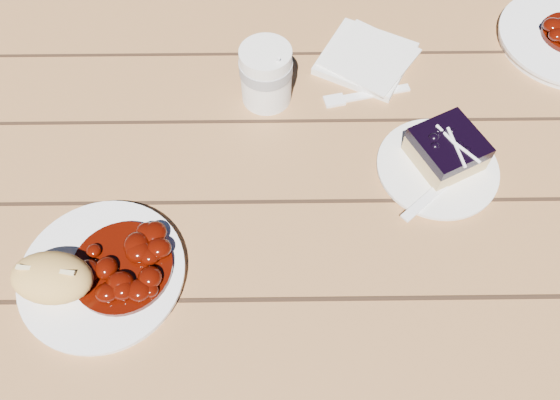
{
  "coord_description": "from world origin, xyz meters",
  "views": [
    {
      "loc": [
        -0.08,
        -0.51,
        1.48
      ],
      "look_at": [
        -0.07,
        -0.11,
        0.81
      ],
      "focal_mm": 35.0,
      "sensor_mm": 36.0,
      "label": 1
    }
  ],
  "objects_px": {
    "main_plate": "(103,274)",
    "dessert_plate": "(437,168)",
    "blueberry_cake": "(447,149)",
    "coffee_cup": "(266,75)",
    "picnic_table": "(318,209)",
    "bread_roll": "(52,278)"
  },
  "relations": [
    {
      "from": "main_plate",
      "to": "coffee_cup",
      "type": "distance_m",
      "value": 0.41
    },
    {
      "from": "picnic_table",
      "to": "main_plate",
      "type": "height_order",
      "value": "main_plate"
    },
    {
      "from": "picnic_table",
      "to": "coffee_cup",
      "type": "height_order",
      "value": "coffee_cup"
    },
    {
      "from": "main_plate",
      "to": "blueberry_cake",
      "type": "height_order",
      "value": "blueberry_cake"
    },
    {
      "from": "blueberry_cake",
      "to": "coffee_cup",
      "type": "height_order",
      "value": "coffee_cup"
    },
    {
      "from": "dessert_plate",
      "to": "coffee_cup",
      "type": "relative_size",
      "value": 1.75
    },
    {
      "from": "dessert_plate",
      "to": "coffee_cup",
      "type": "xyz_separation_m",
      "value": [
        -0.27,
        0.16,
        0.05
      ]
    },
    {
      "from": "bread_roll",
      "to": "dessert_plate",
      "type": "bearing_deg",
      "value": 19.58
    },
    {
      "from": "bread_roll",
      "to": "blueberry_cake",
      "type": "height_order",
      "value": "bread_roll"
    },
    {
      "from": "blueberry_cake",
      "to": "coffee_cup",
      "type": "relative_size",
      "value": 1.21
    },
    {
      "from": "main_plate",
      "to": "coffee_cup",
      "type": "xyz_separation_m",
      "value": [
        0.23,
        0.34,
        0.05
      ]
    },
    {
      "from": "picnic_table",
      "to": "blueberry_cake",
      "type": "height_order",
      "value": "blueberry_cake"
    },
    {
      "from": "bread_roll",
      "to": "blueberry_cake",
      "type": "bearing_deg",
      "value": 20.59
    },
    {
      "from": "blueberry_cake",
      "to": "main_plate",
      "type": "bearing_deg",
      "value": 174.19
    },
    {
      "from": "dessert_plate",
      "to": "blueberry_cake",
      "type": "bearing_deg",
      "value": 56.31
    },
    {
      "from": "bread_roll",
      "to": "dessert_plate",
      "type": "xyz_separation_m",
      "value": [
        0.56,
        0.2,
        -0.04
      ]
    },
    {
      "from": "main_plate",
      "to": "dessert_plate",
      "type": "height_order",
      "value": "main_plate"
    },
    {
      "from": "blueberry_cake",
      "to": "coffee_cup",
      "type": "bearing_deg",
      "value": 126.79
    },
    {
      "from": "blueberry_cake",
      "to": "coffee_cup",
      "type": "xyz_separation_m",
      "value": [
        -0.28,
        0.14,
        0.02
      ]
    },
    {
      "from": "main_plate",
      "to": "blueberry_cake",
      "type": "relative_size",
      "value": 1.76
    },
    {
      "from": "picnic_table",
      "to": "dessert_plate",
      "type": "height_order",
      "value": "dessert_plate"
    },
    {
      "from": "bread_roll",
      "to": "blueberry_cake",
      "type": "xyz_separation_m",
      "value": [
        0.57,
        0.21,
        -0.01
      ]
    }
  ]
}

